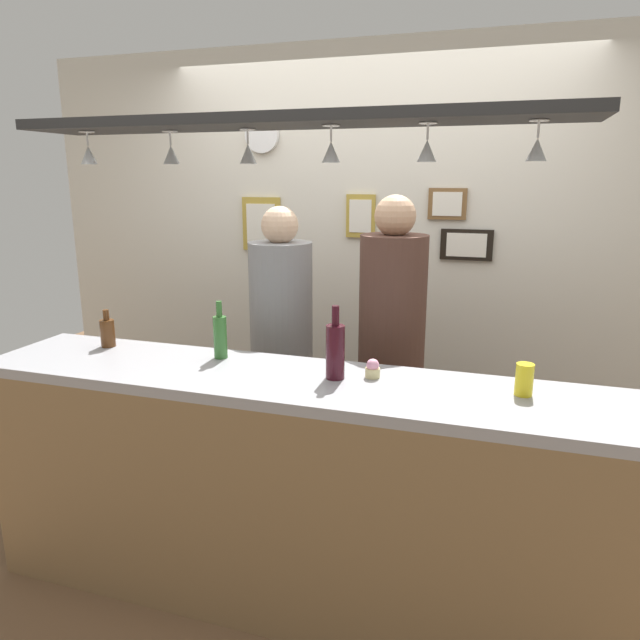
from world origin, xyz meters
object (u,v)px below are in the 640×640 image
at_px(person_left_grey_shirt, 281,330).
at_px(picture_frame_caricature, 261,224).
at_px(wall_clock, 262,135).
at_px(bottle_wine_dark_red, 335,350).
at_px(bottle_beer_brown_stubby, 108,332).
at_px(person_right_brown_shirt, 392,332).
at_px(cupcake, 373,369).
at_px(bottle_beer_green_import, 220,336).
at_px(drink_can, 524,380).
at_px(picture_frame_lower_pair, 466,245).
at_px(picture_frame_upper_small, 447,204).
at_px(picture_frame_crest, 361,216).

xyz_separation_m(person_left_grey_shirt, picture_frame_caricature, (-0.39, 0.65, 0.51)).
bearing_deg(picture_frame_caricature, wall_clock, -17.92).
relative_size(bottle_wine_dark_red, wall_clock, 1.36).
distance_m(bottle_beer_brown_stubby, wall_clock, 1.61).
height_order(person_left_grey_shirt, bottle_beer_brown_stubby, person_left_grey_shirt).
bearing_deg(person_right_brown_shirt, picture_frame_caricature, 146.64).
bearing_deg(bottle_beer_brown_stubby, cupcake, -2.09).
bearing_deg(bottle_wine_dark_red, picture_frame_caricature, 123.42).
bearing_deg(picture_frame_caricature, bottle_beer_green_import, -75.12).
height_order(person_right_brown_shirt, bottle_wine_dark_red, person_right_brown_shirt).
xyz_separation_m(person_right_brown_shirt, drink_can, (0.63, -0.68, 0.04)).
bearing_deg(picture_frame_lower_pair, bottle_wine_dark_red, -106.25).
bearing_deg(person_left_grey_shirt, wall_clock, 119.62).
bearing_deg(picture_frame_upper_small, cupcake, -95.85).
bearing_deg(bottle_beer_brown_stubby, picture_frame_upper_small, 41.23).
bearing_deg(picture_frame_crest, picture_frame_lower_pair, 0.00).
bearing_deg(bottle_wine_dark_red, cupcake, 21.43).
distance_m(person_right_brown_shirt, drink_can, 0.92).
distance_m(drink_can, picture_frame_lower_pair, 1.41).
height_order(picture_frame_lower_pair, wall_clock, wall_clock).
bearing_deg(bottle_beer_green_import, drink_can, -3.15).
height_order(drink_can, wall_clock, wall_clock).
height_order(bottle_beer_brown_stubby, picture_frame_crest, picture_frame_crest).
bearing_deg(picture_frame_caricature, bottle_wine_dark_red, -56.58).
height_order(picture_frame_upper_small, picture_frame_lower_pair, picture_frame_upper_small).
height_order(person_left_grey_shirt, drink_can, person_left_grey_shirt).
bearing_deg(picture_frame_caricature, picture_frame_upper_small, 0.00).
height_order(bottle_beer_green_import, drink_can, bottle_beer_green_import).
relative_size(bottle_wine_dark_red, picture_frame_upper_small, 1.36).
bearing_deg(bottle_beer_green_import, picture_frame_lower_pair, 52.58).
relative_size(drink_can, wall_clock, 0.55).
distance_m(bottle_beer_green_import, picture_frame_lower_pair, 1.61).
distance_m(picture_frame_upper_small, wall_clock, 1.23).
relative_size(cupcake, picture_frame_upper_small, 0.35).
bearing_deg(picture_frame_upper_small, bottle_beer_brown_stubby, -138.77).
bearing_deg(bottle_wine_dark_red, person_right_brown_shirt, 82.46).
xyz_separation_m(person_left_grey_shirt, picture_frame_upper_small, (0.79, 0.65, 0.66)).
bearing_deg(bottle_wine_dark_red, bottle_beer_green_import, 169.45).
height_order(person_right_brown_shirt, bottle_beer_green_import, person_right_brown_shirt).
distance_m(person_right_brown_shirt, picture_frame_caricature, 1.28).
distance_m(person_left_grey_shirt, cupcake, 0.93).
height_order(bottle_beer_brown_stubby, drink_can, bottle_beer_brown_stubby).
bearing_deg(picture_frame_upper_small, bottle_beer_green_import, -123.76).
xyz_separation_m(bottle_beer_brown_stubby, wall_clock, (0.28, 1.26, 0.97)).
relative_size(cupcake, picture_frame_caricature, 0.23).
height_order(cupcake, picture_frame_lower_pair, picture_frame_lower_pair).
bearing_deg(picture_frame_caricature, person_left_grey_shirt, -59.35).
xyz_separation_m(bottle_beer_green_import, picture_frame_lower_pair, (0.96, 1.26, 0.30)).
height_order(bottle_beer_green_import, picture_frame_upper_small, picture_frame_upper_small).
distance_m(person_right_brown_shirt, bottle_wine_dark_red, 0.72).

